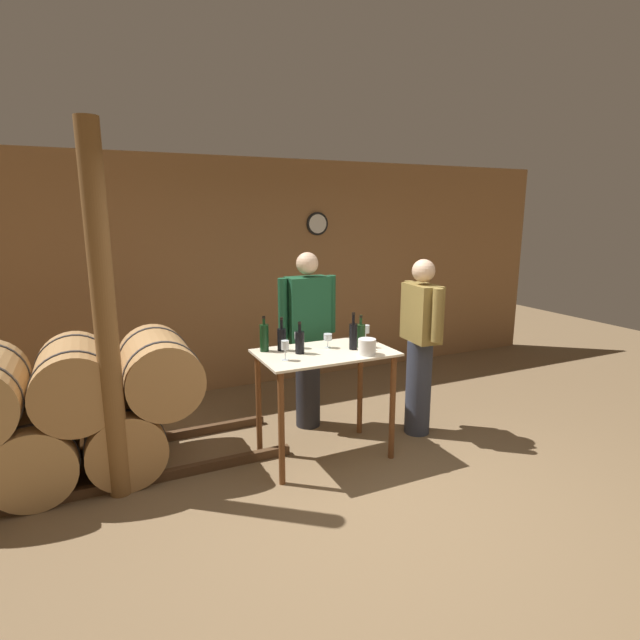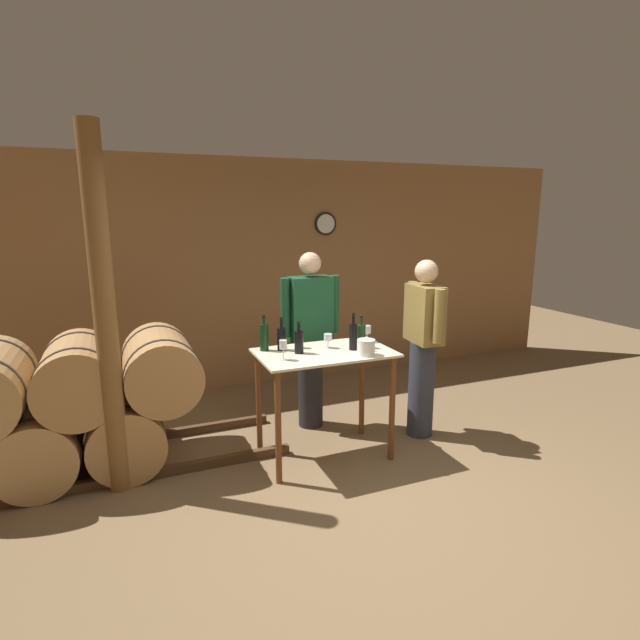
# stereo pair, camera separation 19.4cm
# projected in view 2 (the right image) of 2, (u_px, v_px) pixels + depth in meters

# --- Properties ---
(ground_plane) EXTENTS (14.00, 14.00, 0.00)m
(ground_plane) POSITION_uv_depth(u_px,v_px,m) (386.00, 506.00, 3.62)
(ground_plane) COLOR brown
(back_wall) EXTENTS (8.40, 0.08, 2.70)m
(back_wall) POSITION_uv_depth(u_px,v_px,m) (267.00, 274.00, 6.00)
(back_wall) COLOR #996B42
(back_wall) RESTS_ON ground_plane
(barrel_rack) EXTENTS (3.89, 0.89, 1.12)m
(barrel_rack) POSITION_uv_depth(u_px,v_px,m) (60.00, 411.00, 3.96)
(barrel_rack) COLOR #4C331E
(barrel_rack) RESTS_ON ground_plane
(tasting_table) EXTENTS (1.13, 0.68, 0.95)m
(tasting_table) POSITION_uv_depth(u_px,v_px,m) (324.00, 373.00, 4.21)
(tasting_table) COLOR beige
(tasting_table) RESTS_ON ground_plane
(wooden_post) EXTENTS (0.16, 0.16, 2.70)m
(wooden_post) POSITION_uv_depth(u_px,v_px,m) (105.00, 317.00, 3.57)
(wooden_post) COLOR brown
(wooden_post) RESTS_ON ground_plane
(wine_bottle_far_left) EXTENTS (0.07, 0.07, 0.30)m
(wine_bottle_far_left) POSITION_uv_depth(u_px,v_px,m) (264.00, 337.00, 4.18)
(wine_bottle_far_left) COLOR black
(wine_bottle_far_left) RESTS_ON tasting_table
(wine_bottle_left) EXTENTS (0.08, 0.08, 0.29)m
(wine_bottle_left) POSITION_uv_depth(u_px,v_px,m) (282.00, 338.00, 4.20)
(wine_bottle_left) COLOR black
(wine_bottle_left) RESTS_ON tasting_table
(wine_bottle_center) EXTENTS (0.08, 0.08, 0.27)m
(wine_bottle_center) POSITION_uv_depth(u_px,v_px,m) (299.00, 341.00, 4.10)
(wine_bottle_center) COLOR black
(wine_bottle_center) RESTS_ON tasting_table
(wine_bottle_right) EXTENTS (0.07, 0.07, 0.32)m
(wine_bottle_right) POSITION_uv_depth(u_px,v_px,m) (353.00, 336.00, 4.20)
(wine_bottle_right) COLOR black
(wine_bottle_right) RESTS_ON tasting_table
(wine_bottle_far_right) EXTENTS (0.08, 0.08, 0.28)m
(wine_bottle_far_right) POSITION_uv_depth(u_px,v_px,m) (361.00, 335.00, 4.27)
(wine_bottle_far_right) COLOR #193819
(wine_bottle_far_right) RESTS_ON tasting_table
(wine_glass_near_left) EXTENTS (0.06, 0.06, 0.16)m
(wine_glass_near_left) POSITION_uv_depth(u_px,v_px,m) (283.00, 346.00, 3.91)
(wine_glass_near_left) COLOR silver
(wine_glass_near_left) RESTS_ON tasting_table
(wine_glass_near_center) EXTENTS (0.07, 0.07, 0.14)m
(wine_glass_near_center) POSITION_uv_depth(u_px,v_px,m) (299.00, 336.00, 4.26)
(wine_glass_near_center) COLOR silver
(wine_glass_near_center) RESTS_ON tasting_table
(wine_glass_near_right) EXTENTS (0.07, 0.07, 0.12)m
(wine_glass_near_right) POSITION_uv_depth(u_px,v_px,m) (328.00, 338.00, 4.26)
(wine_glass_near_right) COLOR silver
(wine_glass_near_right) RESTS_ON tasting_table
(wine_glass_far_side) EXTENTS (0.07, 0.07, 0.15)m
(wine_glass_far_side) POSITION_uv_depth(u_px,v_px,m) (367.00, 330.00, 4.46)
(wine_glass_far_side) COLOR silver
(wine_glass_far_side) RESTS_ON tasting_table
(ice_bucket) EXTENTS (0.15, 0.15, 0.13)m
(ice_bucket) POSITION_uv_depth(u_px,v_px,m) (366.00, 347.00, 4.05)
(ice_bucket) COLOR white
(ice_bucket) RESTS_ON tasting_table
(person_host) EXTENTS (0.59, 0.24, 1.72)m
(person_host) POSITION_uv_depth(u_px,v_px,m) (310.00, 336.00, 4.81)
(person_host) COLOR #232328
(person_host) RESTS_ON ground_plane
(person_visitor_with_scarf) EXTENTS (0.25, 0.59, 1.67)m
(person_visitor_with_scarf) POSITION_uv_depth(u_px,v_px,m) (423.00, 345.00, 4.61)
(person_visitor_with_scarf) COLOR #333847
(person_visitor_with_scarf) RESTS_ON ground_plane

